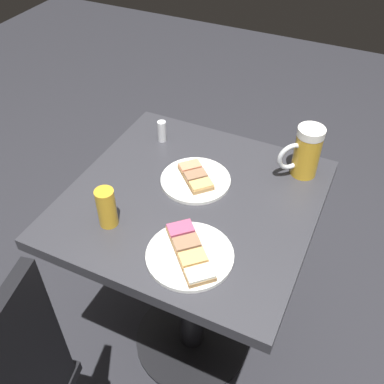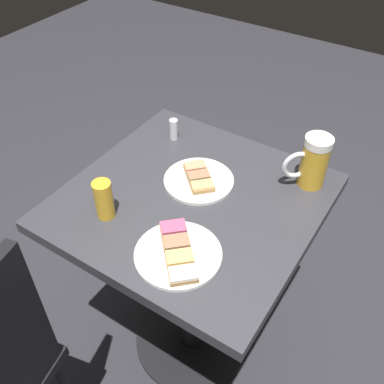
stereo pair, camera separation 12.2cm
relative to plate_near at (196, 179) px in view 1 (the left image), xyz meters
name	(u,v)px [view 1 (the left image)]	position (x,y,z in m)	size (l,w,h in m)	color
ground_plane	(192,339)	(0.02, -0.07, -0.78)	(6.00, 6.00, 0.00)	#28282D
cafe_table	(192,242)	(0.02, -0.07, -0.20)	(0.68, 0.67, 0.77)	black
plate_near	(196,179)	(0.00, 0.00, 0.00)	(0.20, 0.20, 0.03)	white
plate_far	(190,254)	(0.11, -0.26, 0.00)	(0.22, 0.22, 0.03)	white
beer_mug	(306,152)	(0.27, 0.17, 0.07)	(0.11, 0.11, 0.16)	gold
beer_glass_small	(107,208)	(-0.14, -0.25, 0.05)	(0.05, 0.05, 0.11)	gold
salt_shaker	(162,131)	(-0.18, 0.14, 0.03)	(0.03, 0.03, 0.07)	silver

